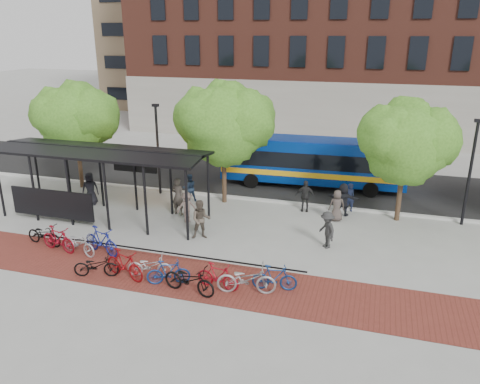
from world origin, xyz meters
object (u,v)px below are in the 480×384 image
(bike_1, at_px, (58,239))
(pedestrian_4, at_px, (305,196))
(tree_a, at_px, (76,116))
(pedestrian_1, at_px, (178,196))
(bike_4, at_px, (96,266))
(pedestrian_3, at_px, (187,207))
(bike_3, at_px, (101,241))
(pedestrian_5, at_px, (343,199))
(pedestrian_2, at_px, (189,188))
(pedestrian_6, at_px, (337,206))
(lamp_post_left, at_px, (158,147))
(bike_8, at_px, (189,280))
(bike_9, at_px, (218,276))
(bus_shelter, at_px, (99,159))
(pedestrian_8, at_px, (201,220))
(pedestrian_0, at_px, (90,189))
(bike_2, at_px, (79,243))
(bike_6, at_px, (150,266))
(bike_11, at_px, (275,278))
(bike_0, at_px, (44,234))
(bike_10, at_px, (246,279))
(pedestrian_7, at_px, (349,197))
(bike_5, at_px, (124,264))
(pedestrian_9, at_px, (327,230))
(tree_b, at_px, (226,121))
(bus, at_px, (312,160))
(lamp_post_right, at_px, (470,170))
(tree_c, at_px, (408,140))

(bike_1, distance_m, pedestrian_4, 12.00)
(tree_a, bearing_deg, pedestrian_1, -18.59)
(bike_4, bearing_deg, pedestrian_3, -28.14)
(bike_3, xyz_separation_m, pedestrian_5, (9.26, 7.31, 0.25))
(bike_3, relative_size, pedestrian_2, 1.28)
(bike_3, distance_m, pedestrian_6, 11.13)
(lamp_post_left, relative_size, pedestrian_6, 3.24)
(bike_8, bearing_deg, bike_9, -46.58)
(bus_shelter, relative_size, pedestrian_8, 5.86)
(pedestrian_0, bearing_deg, bike_1, -93.24)
(bike_2, distance_m, bike_9, 6.55)
(pedestrian_1, bearing_deg, bike_6, 108.98)
(pedestrian_3, bearing_deg, bike_3, -146.46)
(lamp_post_left, distance_m, bike_11, 12.34)
(tree_a, xyz_separation_m, bike_6, (8.81, -8.66, -3.79))
(bike_11, relative_size, pedestrian_2, 1.05)
(bike_0, height_order, pedestrian_4, pedestrian_4)
(bike_10, distance_m, pedestrian_8, 5.08)
(pedestrian_7, bearing_deg, bike_5, 28.14)
(bike_10, distance_m, pedestrian_9, 5.11)
(pedestrian_8, relative_size, pedestrian_9, 1.10)
(pedestrian_9, bearing_deg, tree_b, -161.49)
(bus, height_order, pedestrian_6, bus)
(bike_9, relative_size, pedestrian_2, 1.06)
(lamp_post_right, xyz_separation_m, bike_10, (-8.26, -9.01, -2.19))
(bike_5, relative_size, pedestrian_6, 1.20)
(bike_9, bearing_deg, pedestrian_9, -28.84)
(bike_9, xyz_separation_m, pedestrian_1, (-4.33, 6.32, 0.46))
(bike_6, height_order, bike_10, bike_10)
(pedestrian_5, distance_m, pedestrian_8, 7.47)
(pedestrian_2, xyz_separation_m, pedestrian_9, (7.87, -3.69, 0.04))
(bike_0, distance_m, pedestrian_6, 13.55)
(pedestrian_4, bearing_deg, bus, 86.56)
(bus_shelter, height_order, bike_6, bus_shelter)
(tree_c, distance_m, bike_11, 10.03)
(tree_a, bearing_deg, bike_1, -62.31)
(lamp_post_right, xyz_separation_m, pedestrian_4, (-7.59, -0.39, -1.92))
(bike_0, distance_m, bike_11, 10.47)
(bike_6, bearing_deg, pedestrian_4, -40.96)
(tree_a, height_order, tree_b, tree_b)
(lamp_post_left, distance_m, bike_5, 10.02)
(bike_0, distance_m, pedestrian_1, 6.52)
(bike_1, xyz_separation_m, pedestrian_6, (10.93, 6.79, 0.24))
(bike_5, distance_m, pedestrian_4, 10.40)
(pedestrian_0, bearing_deg, pedestrian_6, -16.86)
(bike_8, relative_size, pedestrian_5, 1.21)
(pedestrian_7, bearing_deg, pedestrian_2, -16.86)
(pedestrian_9, bearing_deg, pedestrian_6, 141.84)
(pedestrian_6, bearing_deg, lamp_post_right, 177.25)
(bike_1, xyz_separation_m, bike_9, (7.48, -0.95, -0.06))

